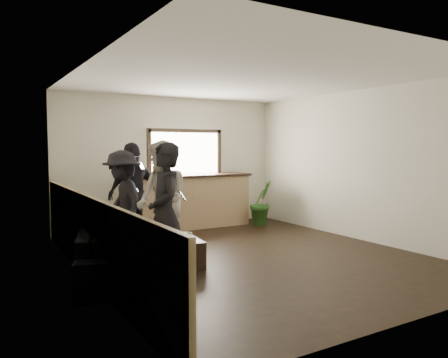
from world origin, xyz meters
TOP-DOWN VIEW (x-y plane):
  - ground at (0.00, 0.00)m, footprint 5.00×6.00m
  - room_shell at (-0.74, 0.00)m, footprint 5.01×6.01m
  - bar_counter at (0.30, 2.70)m, footprint 2.70×0.68m
  - sofa at (-2.15, 0.09)m, footprint 1.50×2.43m
  - coffee_table at (-1.13, 0.13)m, footprint 0.59×0.93m
  - cup_a at (-1.21, 0.37)m, footprint 0.15×0.15m
  - cup_b at (-1.08, -0.01)m, footprint 0.15×0.15m
  - potted_plant at (1.81, 2.18)m, footprint 0.63×0.54m
  - person_a at (-1.70, -0.64)m, footprint 0.54×0.72m
  - person_b at (-1.27, 0.49)m, footprint 0.78×0.96m
  - person_c at (-1.70, 1.08)m, footprint 0.63×1.09m
  - person_d at (-1.27, 1.79)m, footprint 1.15×0.78m

SIDE VIEW (x-z plane):
  - ground at x=0.00m, z-range -0.01..0.01m
  - coffee_table at x=-1.13m, z-range 0.00..0.39m
  - sofa at x=-2.15m, z-range 0.00..0.66m
  - cup_a at x=-1.21m, z-range 0.39..0.48m
  - cup_b at x=-1.08m, z-range 0.39..0.49m
  - potted_plant at x=1.81m, z-range 0.00..1.01m
  - bar_counter at x=0.30m, z-range -0.42..1.71m
  - person_c at x=-1.70m, z-range 0.00..1.69m
  - person_a at x=-1.70m, z-range 0.00..1.80m
  - person_d at x=-1.27m, z-range 0.00..1.82m
  - person_b at x=-1.27m, z-range 0.00..1.84m
  - room_shell at x=-0.74m, z-range 0.07..2.87m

